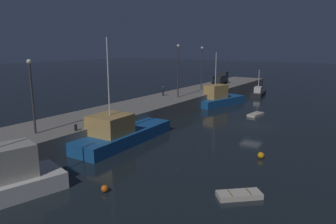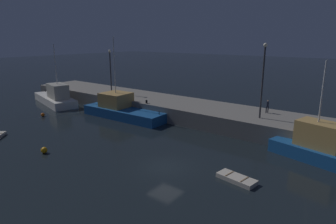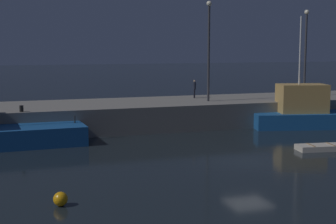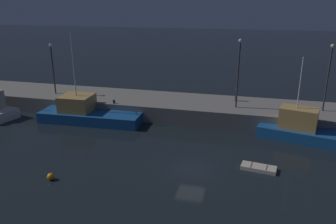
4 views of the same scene
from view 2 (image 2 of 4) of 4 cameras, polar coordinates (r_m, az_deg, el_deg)
ground_plane at (r=25.79m, az=-0.50°, el=-10.73°), size 320.00×320.00×0.00m
pier_quay at (r=37.26m, az=13.48°, el=-1.47°), size 78.26×7.82×2.06m
fishing_trawler_red at (r=52.58m, az=-21.07°, el=2.70°), size 12.40×6.46×9.97m
fishing_boat_blue at (r=29.90m, az=28.64°, el=-6.46°), size 10.87×5.70×9.08m
fishing_boat_orange at (r=41.65m, az=-8.76°, el=0.55°), size 12.99×4.72×11.05m
dinghy_orange_near at (r=24.09m, az=13.26°, el=-12.57°), size 3.24×1.71×0.40m
mooring_buoy_near at (r=45.17m, az=-23.28°, el=-0.50°), size 0.53×0.53×0.53m
mooring_buoy_mid at (r=31.03m, az=-23.06°, el=-6.88°), size 0.61×0.61×0.61m
lamp_post_west at (r=48.74m, az=-11.20°, el=8.52°), size 0.44×0.44×6.99m
lamp_post_east at (r=33.87m, az=18.07°, el=6.81°), size 0.44×0.44×8.31m
dockworker at (r=37.17m, az=18.86°, el=1.21°), size 0.39×0.40×1.61m
bollard_west at (r=40.62m, az=-4.22°, el=2.03°), size 0.28×0.28×0.46m
bollard_central at (r=45.63m, az=-10.98°, el=3.28°), size 0.28×0.28×0.63m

